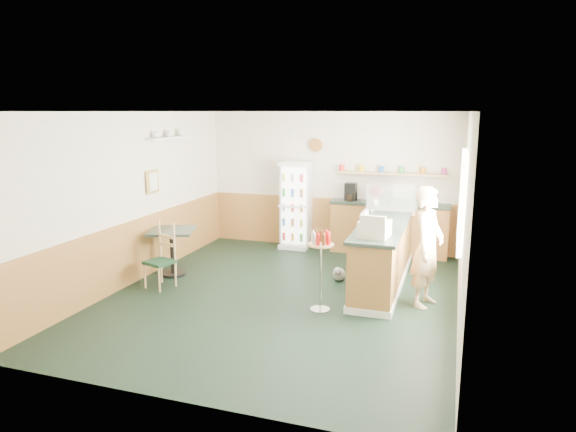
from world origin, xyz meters
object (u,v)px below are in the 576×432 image
at_px(cash_register, 375,229).
at_px(condiment_stand, 321,258).
at_px(display_case, 392,198).
at_px(shopkeeper, 427,247).
at_px(cafe_table, 172,243).
at_px(drinks_fridge, 296,205).
at_px(cafe_chair, 162,253).

xyz_separation_m(cash_register, condiment_stand, (-0.66, -0.37, -0.37)).
distance_m(display_case, condiment_stand, 2.38).
xyz_separation_m(display_case, shopkeeper, (0.70, -1.58, -0.40)).
bearing_deg(cafe_table, display_case, 23.80).
relative_size(cash_register, condiment_stand, 0.37).
bearing_deg(shopkeeper, cash_register, 128.69).
height_order(drinks_fridge, cafe_table, drinks_fridge).
bearing_deg(display_case, shopkeeper, -66.05).
height_order(cafe_table, cafe_chair, cafe_chair).
height_order(drinks_fridge, cafe_chair, drinks_fridge).
distance_m(drinks_fridge, shopkeeper, 3.64).
bearing_deg(cash_register, drinks_fridge, 131.64).
height_order(drinks_fridge, shopkeeper, drinks_fridge).
xyz_separation_m(display_case, cash_register, (0.00, -1.86, -0.12)).
xyz_separation_m(display_case, cafe_chair, (-3.27, -2.03, -0.71)).
distance_m(shopkeeper, cafe_chair, 4.00).
relative_size(display_case, shopkeeper, 0.49).
xyz_separation_m(cash_register, shopkeeper, (0.70, 0.28, -0.27)).
distance_m(cash_register, shopkeeper, 0.80).
height_order(cash_register, cafe_chair, cash_register).
bearing_deg(drinks_fridge, cafe_chair, -113.78).
distance_m(display_case, cash_register, 1.86).
relative_size(shopkeeper, cafe_chair, 1.65).
bearing_deg(cafe_table, condiment_stand, -15.00).
relative_size(condiment_stand, cafe_table, 1.22).
relative_size(cafe_table, cafe_chair, 0.88).
bearing_deg(cash_register, cafe_table, 179.54).
bearing_deg(shopkeeper, drinks_fridge, 64.26).
height_order(display_case, condiment_stand, display_case).
xyz_separation_m(cash_register, cafe_table, (-3.40, 0.36, -0.57)).
bearing_deg(cafe_table, cafe_chair, -75.75).
bearing_deg(shopkeeper, display_case, 40.54).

